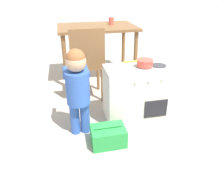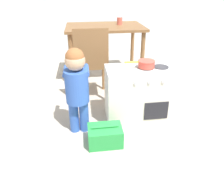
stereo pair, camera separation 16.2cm
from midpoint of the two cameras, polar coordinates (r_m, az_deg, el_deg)
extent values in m
cube|color=silver|center=(2.24, 10.03, -2.18)|extent=(0.74, 0.36, 0.53)
cube|color=silver|center=(2.13, 10.57, 4.34)|extent=(0.74, 0.36, 0.02)
cylinder|color=#38383D|center=(2.13, 11.07, 4.71)|extent=(0.15, 0.15, 0.01)
cylinder|color=#38383D|center=(2.18, 14.75, 4.83)|extent=(0.15, 0.15, 0.01)
cube|color=black|center=(2.17, 13.59, -6.36)|extent=(0.24, 0.01, 0.18)
cylinder|color=#B2B2B7|center=(1.95, 8.45, 0.65)|extent=(0.03, 0.01, 0.03)
cylinder|color=#B2B2B7|center=(1.99, 12.02, 0.85)|extent=(0.03, 0.01, 0.03)
cylinder|color=#B2B2B7|center=(2.04, 15.43, 1.04)|extent=(0.03, 0.01, 0.03)
cylinder|color=#E04C3D|center=(2.12, 11.15, 5.67)|extent=(0.16, 0.16, 0.07)
cylinder|color=#E04C3D|center=(2.11, 11.22, 6.37)|extent=(0.16, 0.16, 0.01)
cylinder|color=#B7DB33|center=(2.07, 7.37, 6.16)|extent=(0.13, 0.02, 0.02)
cylinder|color=#335BB7|center=(2.07, -7.68, -7.90)|extent=(0.09, 0.09, 0.31)
cylinder|color=#335BB7|center=(2.07, -5.07, -7.74)|extent=(0.09, 0.09, 0.31)
cylinder|color=#335BB7|center=(1.92, -6.80, -0.14)|extent=(0.21, 0.21, 0.30)
sphere|color=tan|center=(1.83, -7.17, 6.51)|extent=(0.17, 0.17, 0.17)
sphere|color=#995B33|center=(1.82, -7.23, 7.41)|extent=(0.16, 0.16, 0.16)
cylinder|color=#335BB7|center=(1.99, -9.75, 3.85)|extent=(0.04, 0.24, 0.04)
cylinder|color=#335BB7|center=(1.99, -4.36, 4.16)|extent=(0.04, 0.24, 0.04)
cube|color=green|center=(1.94, 0.63, -12.87)|extent=(0.29, 0.21, 0.16)
cylinder|color=green|center=(1.89, 0.64, -10.72)|extent=(0.24, 0.02, 0.02)
cube|color=brown|center=(3.16, -0.37, 15.16)|extent=(1.08, 0.74, 0.03)
cylinder|color=brown|center=(2.92, -8.94, 6.46)|extent=(0.06, 0.06, 0.71)
cylinder|color=brown|center=(3.05, 9.43, 7.23)|extent=(0.06, 0.06, 0.71)
cylinder|color=brown|center=(3.52, -8.89, 9.67)|extent=(0.06, 0.06, 0.71)
cylinder|color=brown|center=(3.62, 6.62, 10.26)|extent=(0.06, 0.06, 0.71)
cube|color=brown|center=(2.60, -3.70, 5.88)|extent=(0.37, 0.37, 0.03)
cube|color=brown|center=(2.36, -3.52, 9.71)|extent=(0.37, 0.02, 0.43)
cylinder|color=brown|center=(2.53, -6.84, -0.17)|extent=(0.04, 0.04, 0.41)
cylinder|color=brown|center=(2.55, 0.24, 0.24)|extent=(0.04, 0.04, 0.41)
cylinder|color=brown|center=(2.82, -7.02, 2.55)|extent=(0.04, 0.04, 0.41)
cylinder|color=brown|center=(2.83, -0.65, 2.90)|extent=(0.04, 0.04, 0.41)
cylinder|color=#D15B4C|center=(3.24, 3.50, 16.58)|extent=(0.08, 0.08, 0.10)
camera|label=1|loc=(0.08, -87.73, 1.06)|focal=35.00mm
camera|label=2|loc=(0.08, 92.27, -1.06)|focal=35.00mm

